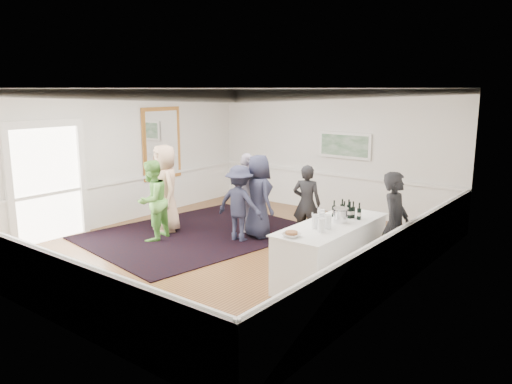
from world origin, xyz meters
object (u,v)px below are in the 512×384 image
Objects in this scene: serving_table at (331,252)px; guest_green at (152,201)px; bartender at (395,226)px; nut_bowl at (291,234)px; guest_lilac at (247,193)px; guest_dark_a at (240,203)px; ice_bucket at (341,216)px; guest_tan at (165,189)px; guest_navy at (258,197)px; guest_dark_b at (307,203)px.

serving_table is 4.17m from guest_green.
serving_table is 1.15m from bartender.
guest_lilac is at bearing 139.24° from nut_bowl.
guest_dark_a is 2.80m from ice_bucket.
ice_bucket is at bearing 121.51° from bartender.
guest_green is at bearing -173.41° from ice_bucket.
nut_bowl is (4.28, -1.33, 0.04)m from guest_tan.
guest_navy is (0.46, -0.17, 0.01)m from guest_lilac.
guest_navy is at bearing 74.39° from bartender.
bartender is 1.02× the size of guest_navy.
guest_lilac is (-3.73, 0.66, -0.03)m from bartender.
guest_dark_b is (-1.51, 1.63, 0.32)m from serving_table.
bartender is 1.12× the size of guest_dark_b.
ice_bucket is (4.20, 0.49, 0.24)m from guest_green.
bartender is 2.47m from guest_dark_b.
ice_bucket is (3.01, -1.24, 0.21)m from guest_lilac.
guest_dark_a is 6.24× the size of ice_bucket.
guest_navy is (0.16, 0.44, 0.09)m from guest_dark_a.
guest_green is at bearing 95.08° from bartender.
serving_table is 1.50× the size of guest_dark_a.
guest_lilac is at bearing 4.35° from guest_navy.
ice_bucket is 1.21m from nut_bowl.
ice_bucket is 0.93× the size of nut_bowl.
guest_tan is at bearing 7.27° from guest_dark_a.
guest_dark_b is 6.31× the size of ice_bucket.
nut_bowl is at bearing -178.00° from guest_lilac.
serving_table is 3.28m from guest_lilac.
guest_tan is 3.19m from guest_dark_b.
nut_bowl is (4.01, -0.71, 0.17)m from guest_green.
guest_lilac is 6.88× the size of ice_bucket.
guest_lilac reaches higher than guest_dark_a.
guest_tan is 2.14m from guest_navy.
serving_table is 8.72× the size of nut_bowl.
guest_green is at bearing 68.23° from guest_navy.
guest_navy is (-0.97, -0.40, 0.09)m from guest_dark_b.
guest_tan reaches higher than ice_bucket.
nut_bowl is at bearing 161.37° from guest_navy.
guest_navy is at bearing 119.23° from guest_green.
ice_bucket is at bearing 119.25° from guest_dark_b.
guest_dark_a is at bearing 144.30° from nut_bowl.
bartender is at bearing 28.56° from guest_tan.
guest_dark_a is 0.99× the size of guest_dark_b.
guest_dark_b is at bearing 61.71° from bartender.
guest_dark_a is (1.76, 0.48, -0.18)m from guest_tan.
serving_table is 1.32× the size of bartender.
guest_lilac is 3.72m from nut_bowl.
ice_bucket reaches higher than nut_bowl.
serving_table is at bearing 178.85° from guest_navy.
ice_bucket is at bearing -159.60° from guest_lilac.
guest_dark_b is at bearing -132.48° from guest_navy.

